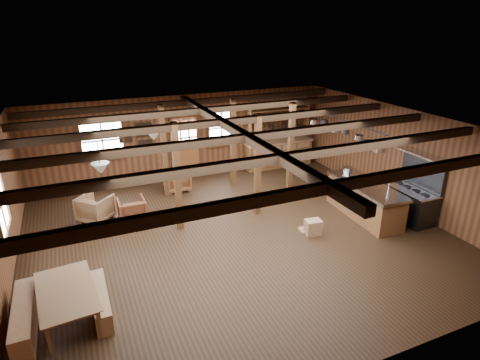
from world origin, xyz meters
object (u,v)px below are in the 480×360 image
object	(u,v)px
armchair_c	(96,208)
commercial_range	(411,198)
armchair_b	(177,180)
kitchen_island	(364,200)
armchair_a	(132,210)
dining_table	(71,304)

from	to	relation	value
armchair_c	commercial_range	bearing A→B (deg)	-158.27
armchair_b	kitchen_island	bearing A→B (deg)	137.91
armchair_b	armchair_c	distance (m)	2.78
kitchen_island	commercial_range	bearing A→B (deg)	-26.40
commercial_range	armchair_a	bearing A→B (deg)	157.80
kitchen_island	armchair_c	xyz separation A→B (m)	(-6.73, 2.66, -0.12)
armchair_a	armchair_b	xyz separation A→B (m)	(1.66, 1.57, 0.03)
dining_table	armchair_b	world-z (taller)	armchair_b
dining_table	armchair_b	distance (m)	5.97
commercial_range	kitchen_island	bearing A→B (deg)	150.36
kitchen_island	dining_table	world-z (taller)	kitchen_island
dining_table	armchair_a	world-z (taller)	armchair_a
kitchen_island	commercial_range	xyz separation A→B (m)	(1.05, -0.60, 0.12)
kitchen_island	armchair_a	size ratio (longest dim) A/B	3.60
kitchen_island	armchair_b	xyz separation A→B (m)	(-4.20, 3.80, -0.13)
commercial_range	armchair_c	distance (m)	8.44
armchair_a	armchair_c	size ratio (longest dim) A/B	0.91
dining_table	armchair_c	distance (m)	3.91
dining_table	armchair_b	size ratio (longest dim) A/B	2.23
kitchen_island	armchair_a	xyz separation A→B (m)	(-5.86, 2.22, -0.16)
kitchen_island	commercial_range	size ratio (longest dim) A/B	1.40
armchair_b	armchair_c	world-z (taller)	armchair_c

